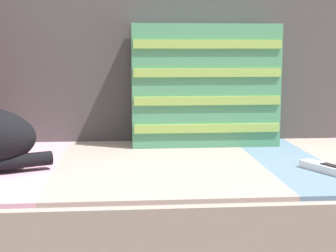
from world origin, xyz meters
The scene contains 4 objects.
couch centered at (0.00, 0.13, 0.18)m, with size 1.84×0.84×0.36m.
sofa_backrest centered at (0.00, 0.48, 0.65)m, with size 1.80×0.14×0.57m.
throw_pillow_striped centered at (0.24, 0.33, 0.55)m, with size 0.44×0.14×0.37m.
game_remote_far centered at (0.48, -0.07, 0.37)m, with size 0.12×0.20×0.02m.
Camera 1 is at (-0.00, -1.23, 0.65)m, focal length 55.00 mm.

